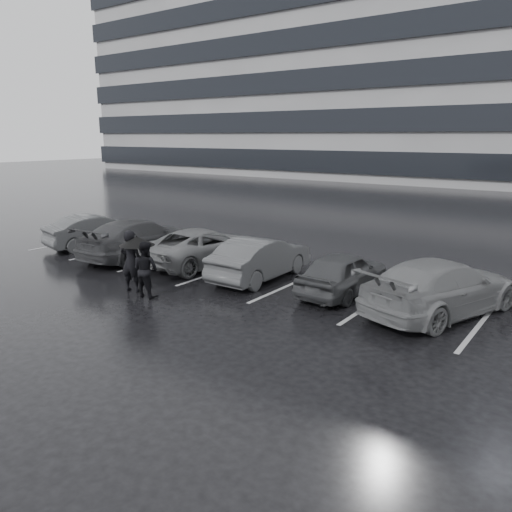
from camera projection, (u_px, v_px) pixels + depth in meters
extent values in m
plane|color=black|center=(231.00, 299.00, 14.22)|extent=(160.00, 160.00, 0.00)
cube|color=gray|center=(336.00, 57.00, 61.22)|extent=(60.00, 25.00, 28.00)
cube|color=black|center=(332.00, 156.00, 64.04)|extent=(60.60, 25.60, 2.20)
cube|color=black|center=(334.00, 124.00, 63.10)|extent=(60.60, 25.60, 2.20)
cube|color=black|center=(335.00, 91.00, 62.16)|extent=(60.60, 25.60, 2.20)
cube|color=black|center=(336.00, 57.00, 61.22)|extent=(60.60, 25.60, 2.20)
cube|color=black|center=(337.00, 21.00, 60.28)|extent=(60.60, 25.60, 2.20)
imported|color=black|center=(343.00, 273.00, 14.62)|extent=(1.55, 3.72, 1.26)
imported|color=#2B2C2E|center=(261.00, 258.00, 16.17)|extent=(1.54, 4.18, 1.37)
imported|color=#4C4C4E|center=(203.00, 246.00, 17.97)|extent=(2.45, 4.86, 1.32)
imported|color=black|center=(139.00, 238.00, 19.06)|extent=(2.35, 5.14, 1.46)
imported|color=#2B2C2E|center=(97.00, 231.00, 20.81)|extent=(2.31, 4.36, 1.37)
imported|color=#4C4C4E|center=(442.00, 287.00, 12.95)|extent=(3.52, 5.37, 1.45)
imported|color=black|center=(131.00, 261.00, 14.77)|extent=(0.79, 0.65, 1.87)
imported|color=black|center=(146.00, 269.00, 14.30)|extent=(0.83, 0.67, 1.63)
cylinder|color=black|center=(138.00, 269.00, 14.61)|extent=(0.02, 0.02, 1.49)
cone|color=black|center=(137.00, 241.00, 14.41)|extent=(1.02, 1.02, 0.26)
sphere|color=black|center=(137.00, 236.00, 14.38)|extent=(0.05, 0.05, 0.05)
cube|color=#A5A5A8|center=(82.00, 240.00, 22.26)|extent=(0.12, 5.00, 0.00)
cube|color=#A5A5A8|center=(122.00, 248.00, 20.65)|extent=(0.12, 5.00, 0.00)
cube|color=#A5A5A8|center=(170.00, 258.00, 19.05)|extent=(0.12, 5.00, 0.00)
cube|color=#A5A5A8|center=(227.00, 269.00, 17.44)|extent=(0.12, 5.00, 0.00)
cube|color=#A5A5A8|center=(295.00, 283.00, 15.83)|extent=(0.12, 5.00, 0.00)
cube|color=#A5A5A8|center=(379.00, 299.00, 14.23)|extent=(0.12, 5.00, 0.00)
cube|color=#A5A5A8|center=(483.00, 320.00, 12.62)|extent=(0.12, 5.00, 0.00)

